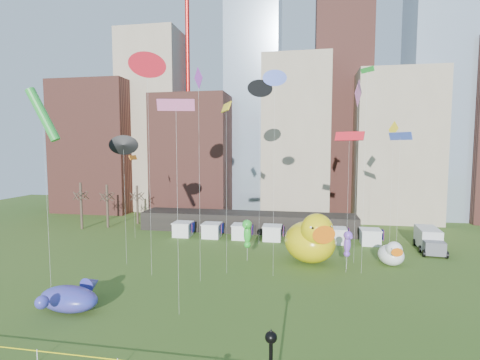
% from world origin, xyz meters
% --- Properties ---
extents(skyline, '(101.00, 23.00, 68.00)m').
position_xyz_m(skyline, '(2.25, 61.06, 21.44)').
color(skyline, brown).
rests_on(skyline, ground).
extents(crane_left, '(23.00, 1.00, 76.00)m').
position_xyz_m(crane_left, '(-21.11, 64.00, 46.90)').
color(crane_left, red).
rests_on(crane_left, ground).
extents(pavilion, '(38.00, 6.00, 3.20)m').
position_xyz_m(pavilion, '(-4.00, 42.00, 1.60)').
color(pavilion, black).
rests_on(pavilion, ground).
extents(vendor_tents, '(33.24, 2.80, 2.40)m').
position_xyz_m(vendor_tents, '(1.02, 36.00, 1.11)').
color(vendor_tents, white).
rests_on(vendor_tents, ground).
extents(bare_trees, '(8.44, 6.44, 8.50)m').
position_xyz_m(bare_trees, '(-30.17, 40.54, 4.01)').
color(bare_trees, '#382B21').
rests_on(bare_trees, ground).
extents(big_duck, '(8.56, 9.61, 6.73)m').
position_xyz_m(big_duck, '(6.91, 25.40, 3.09)').
color(big_duck, yellow).
rests_on(big_duck, ground).
extents(small_duck, '(3.40, 4.38, 3.28)m').
position_xyz_m(small_duck, '(16.85, 26.06, 1.50)').
color(small_duck, white).
rests_on(small_duck, ground).
extents(seahorse_green, '(1.39, 1.67, 5.45)m').
position_xyz_m(seahorse_green, '(-1.29, 24.76, 3.91)').
color(seahorse_green, silver).
rests_on(seahorse_green, ground).
extents(seahorse_purple, '(1.36, 1.54, 4.74)m').
position_xyz_m(seahorse_purple, '(11.17, 23.63, 3.42)').
color(seahorse_purple, silver).
rests_on(seahorse_purple, ground).
extents(whale_inflatable, '(6.16, 7.53, 2.57)m').
position_xyz_m(whale_inflatable, '(-14.85, 7.69, 1.18)').
color(whale_inflatable, '#4A389A').
rests_on(whale_inflatable, ground).
extents(box_truck, '(3.47, 7.61, 3.15)m').
position_xyz_m(box_truck, '(23.72, 34.12, 1.62)').
color(box_truck, silver).
rests_on(box_truck, ground).
extents(kite_0, '(3.21, 2.14, 16.61)m').
position_xyz_m(kite_0, '(10.95, 22.42, 16.01)').
color(kite_0, silver).
rests_on(kite_0, ground).
extents(kite_1, '(3.17, 1.14, 18.82)m').
position_xyz_m(kite_1, '(-4.85, 8.60, 18.22)').
color(kite_1, silver).
rests_on(kite_1, ground).
extents(kite_2, '(2.49, 1.31, 24.80)m').
position_xyz_m(kite_2, '(-0.77, 33.08, 23.48)').
color(kite_2, silver).
rests_on(kite_2, ground).
extents(kite_3, '(2.96, 1.43, 20.10)m').
position_xyz_m(kite_3, '(-17.23, 8.22, 17.67)').
color(kite_3, silver).
rests_on(kite_3, ground).
extents(kite_4, '(1.73, 1.58, 18.58)m').
position_xyz_m(kite_4, '(18.32, 33.89, 16.95)').
color(kite_4, silver).
rests_on(kite_4, ground).
extents(kite_5, '(2.43, 2.88, 16.78)m').
position_xyz_m(kite_5, '(18.13, 29.25, 16.19)').
color(kite_5, silver).
rests_on(kite_5, ground).
extents(kite_6, '(0.43, 2.41, 13.59)m').
position_xyz_m(kite_6, '(-21.35, 33.46, 13.11)').
color(kite_6, silver).
rests_on(kite_6, ground).
extents(kite_7, '(1.47, 1.89, 23.27)m').
position_xyz_m(kite_7, '(-5.24, 16.57, 21.38)').
color(kite_7, silver).
rests_on(kite_7, ground).
extents(kite_8, '(2.40, 2.07, 25.25)m').
position_xyz_m(kite_8, '(-11.33, 17.41, 23.82)').
color(kite_8, silver).
rests_on(kite_8, ground).
extents(kite_9, '(1.28, 3.20, 23.19)m').
position_xyz_m(kite_9, '(12.34, 26.35, 21.14)').
color(kite_9, silver).
rests_on(kite_9, ground).
extents(kite_10, '(2.43, 0.88, 16.32)m').
position_xyz_m(kite_10, '(-16.19, 20.69, 15.09)').
color(kite_10, silver).
rests_on(kite_10, ground).
extents(kite_11, '(1.37, 1.61, 23.80)m').
position_xyz_m(kite_11, '(12.74, 22.59, 22.96)').
color(kite_11, silver).
rests_on(kite_11, ground).
extents(kite_12, '(1.86, 3.17, 19.85)m').
position_xyz_m(kite_12, '(-2.94, 19.71, 19.22)').
color(kite_12, silver).
rests_on(kite_12, ground).
extents(kite_13, '(1.79, 0.51, 23.28)m').
position_xyz_m(kite_13, '(2.54, 19.64, 22.30)').
color(kite_13, silver).
rests_on(kite_13, ground).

